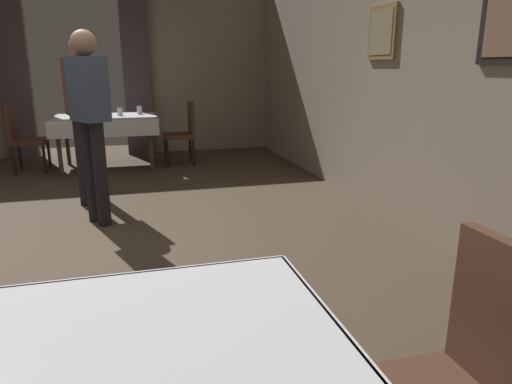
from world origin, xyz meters
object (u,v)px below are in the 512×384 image
object	(u,v)px
flower_vase_mid	(81,111)
person_diner_standing_aside	(90,113)
plate_mid_d	(76,115)
chair_mid_right	(184,130)
person_waiter_by_doorway	(86,107)
chair_near_right	(466,384)
glass_mid_b	(120,112)
dining_table_mid	(106,122)
chair_mid_left	(23,136)
glass_mid_c	(139,110)

from	to	relation	value
flower_vase_mid	person_diner_standing_aside	size ratio (longest dim) A/B	0.11
plate_mid_d	flower_vase_mid	bearing A→B (deg)	-74.23
chair_mid_right	person_waiter_by_doorway	bearing A→B (deg)	-122.55
chair_near_right	glass_mid_b	bearing A→B (deg)	100.00
plate_mid_d	person_waiter_by_doorway	distance (m)	2.08
dining_table_mid	chair_near_right	size ratio (longest dim) A/B	1.53
person_diner_standing_aside	chair_mid_left	bearing A→B (deg)	113.80
chair_near_right	person_diner_standing_aside	distance (m)	3.61
glass_mid_c	person_waiter_by_doorway	bearing A→B (deg)	-105.25
dining_table_mid	person_diner_standing_aside	size ratio (longest dim) A/B	0.83
chair_mid_left	glass_mid_b	world-z (taller)	chair_mid_left
glass_mid_c	person_diner_standing_aside	world-z (taller)	person_diner_standing_aside
chair_near_right	glass_mid_b	xyz separation A→B (m)	(-1.04, 5.90, 0.29)
plate_mid_d	glass_mid_b	bearing A→B (deg)	-15.15
person_waiter_by_doorway	chair_near_right	bearing A→B (deg)	-71.86
glass_mid_c	plate_mid_d	size ratio (longest dim) A/B	0.61
chair_mid_right	glass_mid_c	xyz separation A→B (m)	(-0.62, 0.20, 0.29)
dining_table_mid	glass_mid_b	bearing A→B (deg)	5.92
glass_mid_b	glass_mid_c	world-z (taller)	glass_mid_c
flower_vase_mid	person_diner_standing_aside	bearing A→B (deg)	-82.35
chair_mid_left	chair_near_right	bearing A→B (deg)	-68.25
glass_mid_c	flower_vase_mid	bearing A→B (deg)	-153.17
chair_mid_left	plate_mid_d	distance (m)	0.75
person_waiter_by_doorway	flower_vase_mid	bearing A→B (deg)	97.72
chair_mid_right	glass_mid_c	bearing A→B (deg)	161.72
plate_mid_d	person_waiter_by_doorway	world-z (taller)	person_waiter_by_doorway
dining_table_mid	person_waiter_by_doorway	xyz separation A→B (m)	(-0.08, -1.85, 0.36)
glass_mid_b	glass_mid_c	xyz separation A→B (m)	(0.28, 0.18, 0.00)
chair_mid_right	chair_mid_left	world-z (taller)	same
flower_vase_mid	glass_mid_c	world-z (taller)	flower_vase_mid
plate_mid_d	person_waiter_by_doorway	xyz separation A→B (m)	(0.33, -2.03, 0.27)
chair_mid_left	glass_mid_b	bearing A→B (deg)	1.69
chair_mid_right	flower_vase_mid	world-z (taller)	flower_vase_mid
chair_mid_right	chair_mid_left	distance (m)	2.19
chair_mid_left	person_diner_standing_aside	size ratio (longest dim) A/B	0.54
dining_table_mid	person_waiter_by_doorway	world-z (taller)	person_waiter_by_doorway
person_diner_standing_aside	flower_vase_mid	bearing A→B (deg)	97.65
glass_mid_b	plate_mid_d	bearing A→B (deg)	164.85
chair_near_right	glass_mid_c	size ratio (longest dim) A/B	7.94
dining_table_mid	flower_vase_mid	world-z (taller)	flower_vase_mid
person_diner_standing_aside	chair_near_right	bearing A→B (deg)	-69.83
chair_mid_left	glass_mid_b	distance (m)	1.33
flower_vase_mid	plate_mid_d	xyz separation A→B (m)	(-0.11, 0.38, -0.09)
chair_near_right	plate_mid_d	bearing A→B (deg)	105.25
chair_near_right	person_diner_standing_aside	bearing A→B (deg)	110.17
dining_table_mid	plate_mid_d	world-z (taller)	plate_mid_d
chair_mid_right	plate_mid_d	size ratio (longest dim) A/B	4.86
glass_mid_c	person_waiter_by_doorway	distance (m)	2.13
glass_mid_c	person_diner_standing_aside	size ratio (longest dim) A/B	0.07
flower_vase_mid	plate_mid_d	distance (m)	0.41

